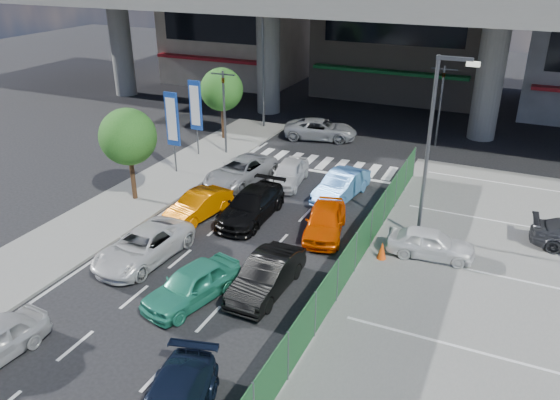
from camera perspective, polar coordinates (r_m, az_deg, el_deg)
The scene contains 26 objects.
ground at distance 22.38m, azimuth -6.99°, elevation -7.00°, with size 120.00×120.00×0.00m, color black.
parking_lot at distance 21.53m, azimuth 22.59°, elevation -10.28°, with size 12.00×28.00×0.06m, color slate.
sidewalk_left at distance 28.93m, azimuth -14.86°, elevation 0.10°, with size 4.00×30.00×0.12m, color slate.
fence_run at distance 20.81m, azimuth 7.05°, elevation -6.75°, with size 0.16×22.00×1.80m, color #1B5126, non-canonical shape.
building_west at distance 55.02m, azimuth -4.47°, elevation 19.18°, with size 12.00×10.90×13.00m.
building_center at distance 50.30m, azimuth 13.31°, elevation 19.28°, with size 14.00×10.90×15.00m.
traffic_light_left at distance 33.47m, azimuth -5.92°, elevation 11.16°, with size 1.60×1.24×5.20m.
traffic_light_right at distance 36.25m, azimuth 16.61°, elevation 11.32°, with size 1.60×1.24×5.20m.
street_lamp_right at distance 23.35m, azimuth 15.78°, elevation 6.51°, with size 1.65×0.22×8.00m.
street_lamp_left at distance 38.54m, azimuth -1.56°, elevation 14.32°, with size 1.65×0.22×8.00m.
signboard_near at distance 30.98m, azimuth -11.19°, elevation 8.04°, with size 0.80×0.14×4.70m.
signboard_far at distance 33.58m, azimuth -8.82°, elevation 9.50°, with size 0.80×0.14×4.70m.
tree_near at distance 27.77m, azimuth -15.60°, elevation 6.36°, with size 2.80×2.80×4.80m.
tree_far at distance 36.49m, azimuth -6.11°, elevation 11.39°, with size 2.80×2.80×4.80m.
sedan_white_mid_left at distance 23.08m, azimuth -14.09°, elevation -4.69°, with size 2.17×4.71×1.31m, color silver.
taxi_teal_mid at distance 20.20m, azimuth -9.19°, elevation -8.69°, with size 1.62×4.02×1.37m, color teal.
hatch_black_mid_right at distance 20.43m, azimuth -1.41°, elevation -7.90°, with size 1.46×4.19×1.38m, color black.
taxi_orange_left at distance 26.23m, azimuth -8.52°, elevation -0.56°, with size 1.33×3.81×1.26m, color #E86B00.
sedan_black_mid at distance 25.83m, azimuth -3.04°, elevation -0.56°, with size 1.93×4.76×1.38m, color black.
taxi_orange_right at distance 24.44m, azimuth 4.73°, elevation -2.15°, with size 1.63×4.05×1.38m, color #E74B01.
wagon_silver_front_left at distance 29.97m, azimuth -4.14°, elevation 3.04°, with size 2.22×4.80×1.34m, color gray.
sedan_white_front_mid at distance 29.71m, azimuth 0.94°, elevation 2.88°, with size 1.55×3.86×1.32m, color silver.
kei_truck_front_right at distance 28.15m, azimuth 6.42°, elevation 1.52°, with size 1.46×4.19×1.38m, color #5492E5.
crossing_wagon_silver at distance 37.20m, azimuth 4.27°, elevation 7.38°, with size 2.23×4.84×1.34m, color #9A9CA1.
parked_sedan_white at distance 23.42m, azimuth 15.45°, elevation -4.36°, with size 1.44×3.59×1.22m, color white.
traffic_cone at distance 22.91m, azimuth 10.60°, elevation -5.20°, with size 0.39×0.39×0.75m, color #F44D0D.
Camera 1 is at (10.28, -16.09, 11.68)m, focal length 35.00 mm.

